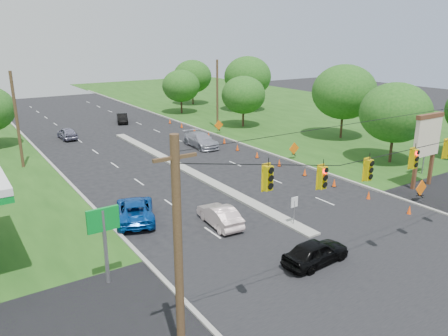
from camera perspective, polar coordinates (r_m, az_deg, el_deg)
ground at (r=25.77m, az=18.16°, el=-11.90°), size 160.00×160.00×0.00m
grass_right at (r=60.01m, az=21.55°, el=4.25°), size 40.00×160.00×0.06m
cross_street at (r=25.77m, az=18.16°, el=-11.90°), size 160.00×14.00×0.02m
curb_left at (r=45.92m, az=-21.78°, el=0.55°), size 0.25×110.00×0.16m
curb_right at (r=53.36m, az=-0.16°, el=3.97°), size 0.25×110.00×0.16m
median at (r=40.91m, az=-5.13°, el=-0.21°), size 1.00×34.00×0.18m
median_sign at (r=28.79m, az=9.16°, el=-4.86°), size 0.55×0.06×2.05m
signal_span at (r=23.24m, az=21.11°, el=-2.01°), size 25.60×0.32×9.00m
utility_pole_far_left at (r=44.57m, az=-25.42°, el=5.60°), size 0.28×0.28×9.00m
utility_pole_far_right at (r=57.97m, az=-0.88°, el=9.54°), size 0.28×0.28×9.00m
pylon_sign at (r=38.95m, az=25.00°, el=3.45°), size 5.90×2.30×6.12m
cone_0 at (r=33.26m, az=23.05°, el=-5.07°), size 0.32×0.32×0.70m
cone_1 at (r=35.13m, az=18.37°, el=-3.39°), size 0.32×0.32×0.70m
cone_2 at (r=37.24m, az=14.20°, el=-1.87°), size 0.32×0.32×0.70m
cone_3 at (r=39.55m, az=10.51°, el=-0.51°), size 0.32×0.32×0.70m
cone_4 at (r=42.02m, az=7.24°, el=0.69°), size 0.32×0.32×0.70m
cone_5 at (r=44.62m, az=4.34°, el=1.75°), size 0.32×0.32×0.70m
cone_6 at (r=47.35m, az=1.76°, el=2.70°), size 0.32×0.32×0.70m
cone_7 at (r=50.49m, az=0.04°, el=3.62°), size 0.32×0.32×0.70m
cone_8 at (r=53.37m, az=-2.03°, el=4.35°), size 0.32×0.32×0.70m
cone_9 at (r=56.32m, az=-3.88°, el=5.00°), size 0.32×0.32×0.70m
cone_10 at (r=59.34m, az=-5.56°, el=5.58°), size 0.32×0.32×0.70m
cone_11 at (r=62.40m, az=-7.07°, el=6.10°), size 0.32×0.32×0.70m
work_sign_0 at (r=35.70m, az=24.34°, el=-2.48°), size 1.27×0.58×1.37m
work_sign_1 at (r=44.29m, az=9.13°, el=2.46°), size 1.27×0.58×1.37m
work_sign_2 at (r=55.14m, az=-0.68°, el=5.56°), size 1.27×0.58×1.37m
tree_7 at (r=44.93m, az=21.47°, el=6.75°), size 6.72×6.72×7.84m
tree_8 at (r=54.11m, az=15.43°, el=9.55°), size 7.56×7.56×8.82m
tree_9 at (r=59.12m, az=2.55°, el=9.52°), size 5.88×5.88×6.86m
tree_10 at (r=71.69m, az=3.11°, el=11.84°), size 7.56×7.56×8.82m
tree_11 at (r=78.82m, az=-4.14°, el=11.84°), size 6.72×6.72×7.84m
tree_12 at (r=69.92m, az=-5.64°, el=10.63°), size 5.88×5.88×6.86m
black_sedan at (r=24.82m, az=11.89°, el=-10.69°), size 4.21×1.91×1.40m
white_sedan at (r=28.90m, az=-0.56°, el=-6.20°), size 1.83×4.31×1.38m
blue_pickup at (r=30.28m, az=-11.54°, el=-5.36°), size 4.13×5.79×1.47m
silver_car_far at (r=48.90m, az=-3.05°, el=3.69°), size 2.48×5.60×1.60m
silver_car_oncoming at (r=55.89m, az=-19.81°, el=4.30°), size 1.75×4.19×1.42m
dark_car_receding at (r=64.04m, az=-13.15°, el=6.35°), size 2.53×4.25×1.32m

